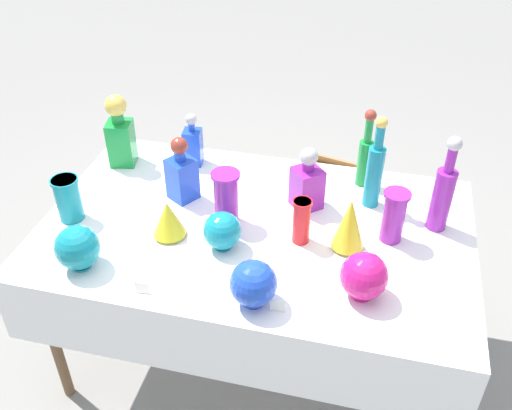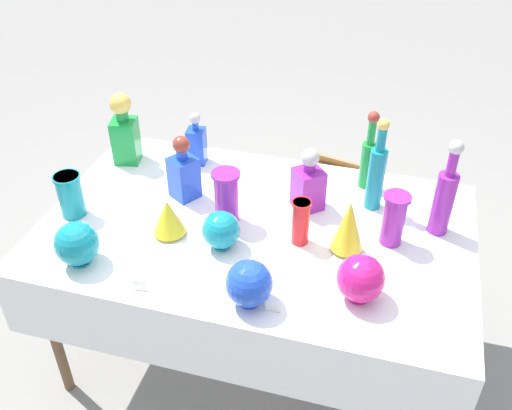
{
  "view_description": "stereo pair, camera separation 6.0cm",
  "coord_description": "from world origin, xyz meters",
  "views": [
    {
      "loc": [
        0.42,
        -1.73,
        2.17
      ],
      "look_at": [
        0.0,
        0.0,
        0.86
      ],
      "focal_mm": 40.0,
      "sensor_mm": 36.0,
      "label": 1
    },
    {
      "loc": [
        0.48,
        -1.71,
        2.17
      ],
      "look_at": [
        0.0,
        0.0,
        0.86
      ],
      "focal_mm": 40.0,
      "sensor_mm": 36.0,
      "label": 2
    }
  ],
  "objects": [
    {
      "name": "square_decanter_3",
      "position": [
        -0.39,
        0.38,
        0.86
      ],
      "size": [
        0.09,
        0.09,
        0.25
      ],
      "color": "blue",
      "rests_on": "display_table"
    },
    {
      "name": "fluted_vase_1",
      "position": [
        -0.31,
        -0.14,
        0.84
      ],
      "size": [
        0.13,
        0.13,
        0.16
      ],
      "color": "yellow",
      "rests_on": "display_table"
    },
    {
      "name": "tall_bottle_0",
      "position": [
        0.43,
        0.25,
        0.93
      ],
      "size": [
        0.07,
        0.07,
        0.4
      ],
      "color": "teal",
      "rests_on": "display_table"
    },
    {
      "name": "slender_vase_3",
      "position": [
        0.19,
        -0.05,
        0.86
      ],
      "size": [
        0.07,
        0.07,
        0.19
      ],
      "color": "red",
      "rests_on": "display_table"
    },
    {
      "name": "ground_plane",
      "position": [
        0.0,
        0.0,
        0.0
      ],
      "size": [
        40.0,
        40.0,
        0.0
      ],
      "primitive_type": "plane",
      "color": "gray"
    },
    {
      "name": "tall_bottle_2",
      "position": [
        0.69,
        0.16,
        0.93
      ],
      "size": [
        0.08,
        0.08,
        0.41
      ],
      "color": "purple",
      "rests_on": "display_table"
    },
    {
      "name": "round_bowl_3",
      "position": [
        0.44,
        -0.29,
        0.85
      ],
      "size": [
        0.16,
        0.16,
        0.17
      ],
      "color": "#C61972",
      "rests_on": "display_table"
    },
    {
      "name": "price_tag_left",
      "position": [
        -0.29,
        -0.45,
        0.78
      ],
      "size": [
        0.05,
        0.02,
        0.04
      ],
      "primitive_type": "cube",
      "rotation": [
        -0.21,
        0.0,
        0.11
      ],
      "color": "white",
      "rests_on": "display_table"
    },
    {
      "name": "price_tag_center",
      "position": [
        0.18,
        -0.42,
        0.78
      ],
      "size": [
        0.05,
        0.02,
        0.04
      ],
      "primitive_type": "cube",
      "rotation": [
        -0.21,
        0.0,
        0.02
      ],
      "color": "white",
      "rests_on": "display_table"
    },
    {
      "name": "round_bowl_2",
      "position": [
        -0.56,
        -0.38,
        0.85
      ],
      "size": [
        0.16,
        0.16,
        0.17
      ],
      "color": "teal",
      "rests_on": "display_table"
    },
    {
      "name": "round_bowl_0",
      "position": [
        -0.09,
        -0.16,
        0.84
      ],
      "size": [
        0.14,
        0.14,
        0.15
      ],
      "color": "teal",
      "rests_on": "display_table"
    },
    {
      "name": "round_bowl_1",
      "position": [
        0.09,
        -0.41,
        0.85
      ],
      "size": [
        0.16,
        0.16,
        0.17
      ],
      "color": "blue",
      "rests_on": "display_table"
    },
    {
      "name": "slender_vase_2",
      "position": [
        -0.73,
        -0.13,
        0.86
      ],
      "size": [
        0.11,
        0.11,
        0.19
      ],
      "color": "teal",
      "rests_on": "display_table"
    },
    {
      "name": "square_decanter_2",
      "position": [
        -0.7,
        0.31,
        0.92
      ],
      "size": [
        0.13,
        0.13,
        0.34
      ],
      "color": "#198C38",
      "rests_on": "display_table"
    },
    {
      "name": "slender_vase_1",
      "position": [
        -0.12,
        -0.0,
        0.88
      ],
      "size": [
        0.11,
        0.11,
        0.23
      ],
      "color": "purple",
      "rests_on": "display_table"
    },
    {
      "name": "cardboard_box_behind_right",
      "position": [
        -0.07,
        0.9,
        0.17
      ],
      "size": [
        0.56,
        0.31,
        0.43
      ],
      "color": "tan",
      "rests_on": "ground"
    },
    {
      "name": "display_table",
      "position": [
        0.0,
        -0.03,
        0.7
      ],
      "size": [
        1.7,
        1.05,
        0.76
      ],
      "color": "white",
      "rests_on": "ground"
    },
    {
      "name": "square_decanter_1",
      "position": [
        0.17,
        0.18,
        0.88
      ],
      "size": [
        0.15,
        0.15,
        0.28
      ],
      "color": "purple",
      "rests_on": "display_table"
    },
    {
      "name": "cardboard_box_behind_left",
      "position": [
        0.24,
        1.14,
        0.14
      ],
      "size": [
        0.58,
        0.53,
        0.35
      ],
      "color": "tan",
      "rests_on": "ground"
    },
    {
      "name": "fluted_vase_0",
      "position": [
        0.37,
        -0.05,
        0.87
      ],
      "size": [
        0.12,
        0.12,
        0.22
      ],
      "color": "yellow",
      "rests_on": "display_table"
    },
    {
      "name": "slender_vase_0",
      "position": [
        0.52,
        0.04,
        0.88
      ],
      "size": [
        0.1,
        0.1,
        0.22
      ],
      "color": "purple",
      "rests_on": "display_table"
    },
    {
      "name": "square_decanter_0",
      "position": [
        -0.34,
        0.11,
        0.88
      ],
      "size": [
        0.14,
        0.14,
        0.29
      ],
      "color": "blue",
      "rests_on": "display_table"
    },
    {
      "name": "tall_bottle_1",
      "position": [
        0.38,
        0.4,
        0.91
      ],
      "size": [
        0.06,
        0.06,
        0.36
      ],
      "color": "#198C38",
      "rests_on": "display_table"
    }
  ]
}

